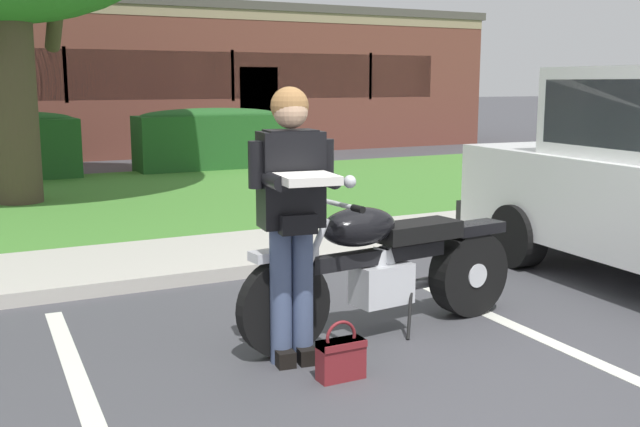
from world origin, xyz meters
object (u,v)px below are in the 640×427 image
Objects in this scene: hedge_center_left at (0,145)px; brick_building at (40,79)px; motorcycle at (394,264)px; hedge_center_right at (212,138)px; rider_person at (292,203)px; handbag at (341,356)px.

brick_building is at bearing 77.38° from hedge_center_left.
hedge_center_right is (2.08, 9.82, 0.17)m from motorcycle.
motorcycle is at bearing 13.80° from rider_person.
motorcycle is at bearing -89.48° from brick_building.
rider_person is 0.95m from handbag.
hedge_center_left is 3.84m from hedge_center_right.
motorcycle is 1.05m from rider_person.
brick_building reaches higher than hedge_center_right.
handbag is at bearing -91.95° from brick_building.
hedge_center_left is (-1.76, 9.82, 0.17)m from motorcycle.
brick_building is (1.61, 7.17, 1.17)m from hedge_center_left.
hedge_center_left is 0.11× the size of brick_building.
hedge_center_right is at bearing 74.78° from handbag.
brick_building is (0.60, 17.59, 1.68)m from handbag.
motorcycle is 0.76× the size of hedge_center_right.
brick_building is at bearing 88.05° from handbag.
rider_person is at bearing -166.20° from motorcycle.
rider_person reaches higher than hedge_center_left.
handbag is 17.68m from brick_building.
rider_person is at bearing -92.43° from brick_building.
rider_person is at bearing -106.46° from hedge_center_right.
hedge_center_right is 7.60m from brick_building.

